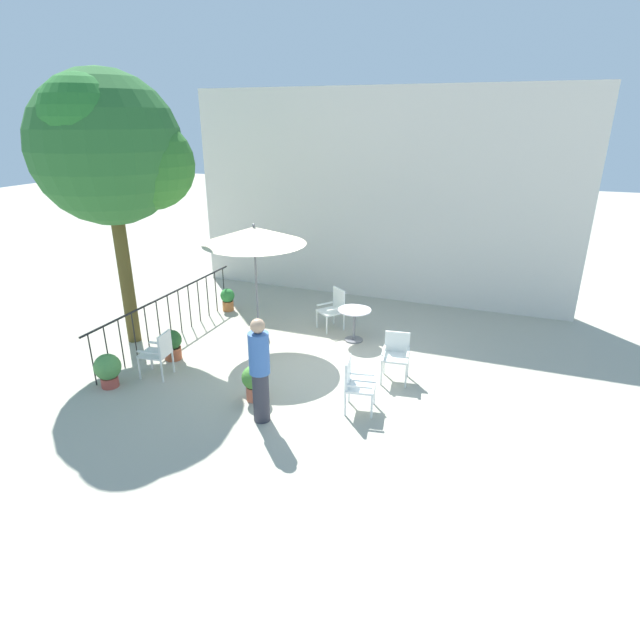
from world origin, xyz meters
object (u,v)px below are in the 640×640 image
object	(u,v)px
patio_chair_1	(355,382)
patio_chair_2	(396,353)
patio_chair_3	(334,307)
potted_plant_0	(108,369)
patio_umbrella_0	(254,237)
potted_plant_3	(254,381)
shade_tree	(110,148)
cafe_table_0	(354,319)
potted_plant_2	(172,344)
potted_plant_1	(228,299)
patio_chair_0	(159,351)
standing_person	(260,369)

from	to	relation	value
patio_chair_1	patio_chair_2	bearing A→B (deg)	73.98
patio_chair_3	potted_plant_0	xyz separation A→B (m)	(-2.81, -4.00, -0.17)
patio_umbrella_0	potted_plant_3	distance (m)	3.09
potted_plant_0	patio_umbrella_0	bearing A→B (deg)	59.69
shade_tree	patio_chair_1	bearing A→B (deg)	-10.82
patio_umbrella_0	cafe_table_0	xyz separation A→B (m)	(1.87, 0.81, -1.79)
patio_chair_2	potted_plant_2	world-z (taller)	patio_chair_2
patio_chair_2	potted_plant_1	xyz separation A→B (m)	(-4.71, 2.01, -0.21)
patio_chair_1	potted_plant_2	world-z (taller)	patio_chair_1
patio_chair_0	standing_person	xyz separation A→B (m)	(2.43, -0.64, 0.39)
cafe_table_0	patio_chair_3	xyz separation A→B (m)	(-0.64, 0.49, 0.02)
patio_chair_1	potted_plant_0	xyz separation A→B (m)	(-4.31, -0.85, -0.17)
patio_chair_0	patio_chair_1	bearing A→B (deg)	2.96
patio_umbrella_0	potted_plant_3	bearing A→B (deg)	-64.32
shade_tree	patio_umbrella_0	size ratio (longest dim) A/B	2.10
potted_plant_1	potted_plant_3	xyz separation A→B (m)	(2.65, -3.61, 0.05)
potted_plant_3	standing_person	size ratio (longest dim) A/B	0.36
patio_umbrella_0	potted_plant_2	distance (m)	2.67
standing_person	potted_plant_3	bearing A→B (deg)	128.45
shade_tree	potted_plant_0	distance (m)	4.14
patio_chair_1	standing_person	xyz separation A→B (m)	(-1.27, -0.83, 0.38)
potted_plant_2	potted_plant_3	world-z (taller)	potted_plant_3
patio_chair_0	potted_plant_2	bearing A→B (deg)	108.97
potted_plant_0	potted_plant_1	bearing A→B (deg)	90.41
potted_plant_3	patio_chair_2	bearing A→B (deg)	37.90
patio_umbrella_0	potted_plant_0	bearing A→B (deg)	-120.31
patio_chair_3	potted_plant_2	world-z (taller)	patio_chair_3
shade_tree	potted_plant_1	world-z (taller)	shade_tree
potted_plant_1	potted_plant_2	distance (m)	2.82
patio_chair_2	potted_plant_2	bearing A→B (deg)	-169.72
potted_plant_0	standing_person	world-z (taller)	standing_person
shade_tree	standing_person	world-z (taller)	shade_tree
cafe_table_0	patio_chair_1	bearing A→B (deg)	-72.15
patio_umbrella_0	potted_plant_1	world-z (taller)	patio_umbrella_0
shade_tree	potted_plant_1	size ratio (longest dim) A/B	9.48
patio_chair_1	patio_chair_0	bearing A→B (deg)	-177.04
patio_chair_0	patio_chair_3	bearing A→B (deg)	56.63
patio_chair_0	patio_chair_2	world-z (taller)	patio_chair_0
patio_umbrella_0	potted_plant_2	world-z (taller)	patio_umbrella_0
patio_umbrella_0	patio_chair_1	bearing A→B (deg)	-34.22
patio_chair_0	patio_chair_3	size ratio (longest dim) A/B	0.95
shade_tree	patio_umbrella_0	distance (m)	3.11
patio_umbrella_0	standing_person	bearing A→B (deg)	-61.58
patio_chair_1	potted_plant_2	distance (m)	3.98
patio_chair_2	potted_plant_0	size ratio (longest dim) A/B	1.40
patio_chair_1	patio_chair_2	distance (m)	1.34
cafe_table_0	patio_chair_2	xyz separation A→B (m)	(1.23, -1.38, 0.03)
patio_umbrella_0	standing_person	size ratio (longest dim) A/B	1.47
patio_chair_0	potted_plant_3	size ratio (longest dim) A/B	1.41
shade_tree	patio_chair_0	world-z (taller)	shade_tree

